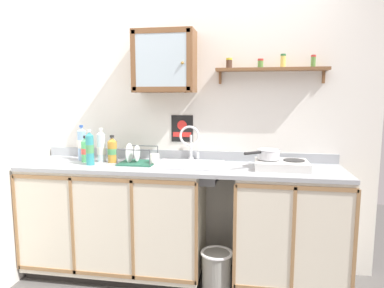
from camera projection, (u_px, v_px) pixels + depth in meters
name	position (u px, v px, depth m)	size (l,w,h in m)	color
back_wall	(186.00, 122.00, 3.07)	(3.21, 0.07, 2.56)	silver
lower_cabinet_run	(116.00, 220.00, 2.97)	(1.50, 0.58, 0.93)	black
lower_cabinet_run_right	(289.00, 230.00, 2.73)	(0.84, 0.58, 0.93)	black
countertop	(179.00, 167.00, 2.81)	(2.57, 0.61, 0.03)	#9EA3A8
backsplash	(186.00, 155.00, 3.07)	(2.57, 0.02, 0.08)	#9EA3A8
sink	(189.00, 167.00, 2.84)	(0.54, 0.46, 0.43)	silver
hot_plate_stove	(281.00, 165.00, 2.68)	(0.40, 0.31, 0.07)	silver
saucepan	(268.00, 154.00, 2.70)	(0.28, 0.24, 0.08)	silver
bottle_water_clear_0	(101.00, 147.00, 2.96)	(0.07, 0.07, 0.29)	silver
bottle_detergent_teal_1	(90.00, 148.00, 2.82)	(0.07, 0.07, 0.29)	teal
bottle_water_blue_2	(82.00, 144.00, 3.03)	(0.07, 0.07, 0.31)	#8CB7E0
bottle_soda_green_3	(85.00, 150.00, 2.95)	(0.07, 0.07, 0.22)	#4CB266
bottle_juice_amber_4	(112.00, 150.00, 2.93)	(0.08, 0.08, 0.23)	gold
dish_rack	(137.00, 160.00, 2.88)	(0.30, 0.26, 0.17)	#26664C
mug	(154.00, 159.00, 2.84)	(0.08, 0.12, 0.09)	white
wall_cabinet	(165.00, 62.00, 2.87)	(0.51, 0.28, 0.51)	brown
spice_shelf	(271.00, 68.00, 2.80)	(0.89, 0.14, 0.23)	brown
warning_sign	(182.00, 129.00, 3.05)	(0.19, 0.01, 0.23)	black
trash_bin	(216.00, 271.00, 2.70)	(0.25, 0.25, 0.33)	gray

